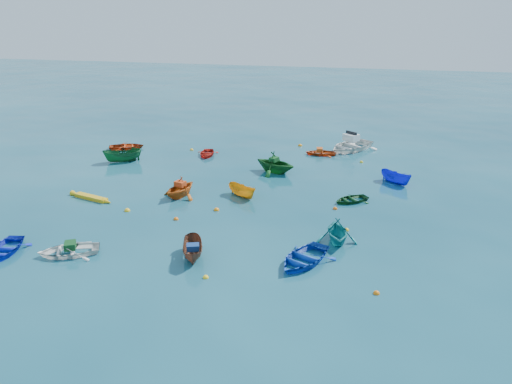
% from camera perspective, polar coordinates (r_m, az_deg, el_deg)
% --- Properties ---
extents(ground, '(160.00, 160.00, 0.00)m').
position_cam_1_polar(ground, '(29.86, -2.17, -4.04)').
color(ground, '#0A3B4D').
rests_on(ground, ground).
extents(dinghy_blue_sw, '(2.77, 3.50, 0.65)m').
position_cam_1_polar(dinghy_blue_sw, '(30.07, -26.94, -6.29)').
color(dinghy_blue_sw, '#0F23C2').
rests_on(dinghy_blue_sw, ground).
extents(dinghy_white_near, '(3.82, 3.43, 0.65)m').
position_cam_1_polar(dinghy_white_near, '(28.59, -20.55, -6.66)').
color(dinghy_white_near, white).
rests_on(dinghy_white_near, ground).
extents(sampan_brown_mid, '(1.90, 2.95, 1.07)m').
position_cam_1_polar(sampan_brown_mid, '(26.65, -7.16, -7.45)').
color(sampan_brown_mid, brown).
rests_on(sampan_brown_mid, ground).
extents(dinghy_blue_se, '(3.82, 4.34, 0.75)m').
position_cam_1_polar(dinghy_blue_se, '(26.09, 5.43, -8.03)').
color(dinghy_blue_se, '#0E3EB0').
rests_on(dinghy_blue_se, ground).
extents(dinghy_orange_w, '(3.20, 3.45, 1.50)m').
position_cam_1_polar(dinghy_orange_w, '(34.90, -8.63, -0.50)').
color(dinghy_orange_w, '#C45412').
rests_on(dinghy_orange_w, ground).
extents(sampan_yellow_mid, '(2.63, 2.21, 0.98)m').
position_cam_1_polar(sampan_yellow_mid, '(34.49, -1.58, -0.53)').
color(sampan_yellow_mid, orange).
rests_on(sampan_yellow_mid, ground).
extents(dinghy_green_e, '(3.03, 2.92, 0.51)m').
position_cam_1_polar(dinghy_green_e, '(34.23, 10.79, -1.07)').
color(dinghy_green_e, '#0F431C').
rests_on(dinghy_green_e, ground).
extents(dinghy_cyan_se, '(2.83, 3.13, 1.43)m').
position_cam_1_polar(dinghy_cyan_se, '(28.53, 9.19, -5.57)').
color(dinghy_cyan_se, teal).
rests_on(dinghy_cyan_se, ground).
extents(dinghy_red_nw, '(3.73, 3.26, 0.64)m').
position_cam_1_polar(dinghy_red_nw, '(47.45, -14.55, 4.81)').
color(dinghy_red_nw, '#B5350F').
rests_on(dinghy_red_nw, ground).
extents(dinghy_green_n, '(4.21, 3.96, 1.77)m').
position_cam_1_polar(dinghy_green_n, '(39.47, 2.17, 2.27)').
color(dinghy_green_n, '#14571D').
rests_on(dinghy_green_n, ground).
extents(dinghy_red_ne, '(2.88, 2.22, 0.55)m').
position_cam_1_polar(dinghy_red_ne, '(44.48, 7.38, 4.26)').
color(dinghy_red_ne, '#C13E10').
rests_on(dinghy_red_ne, ground).
extents(sampan_blue_far, '(2.65, 2.43, 1.01)m').
position_cam_1_polar(sampan_blue_far, '(38.49, 15.63, 0.99)').
color(sampan_blue_far, '#111CD5').
rests_on(sampan_blue_far, ground).
extents(dinghy_red_far, '(2.31, 2.91, 0.54)m').
position_cam_1_polar(dinghy_red_far, '(44.07, -5.63, 4.18)').
color(dinghy_red_far, red).
rests_on(dinghy_red_far, ground).
extents(sampan_green_far, '(3.33, 2.62, 1.22)m').
position_cam_1_polar(sampan_green_far, '(43.56, -14.95, 3.36)').
color(sampan_green_far, '#14572B').
rests_on(sampan_green_far, ground).
extents(kayak_yellow, '(3.37, 1.37, 0.33)m').
position_cam_1_polar(kayak_yellow, '(35.84, -18.30, -0.78)').
color(kayak_yellow, gold).
rests_on(kayak_yellow, ground).
extents(motorboat_white, '(5.77, 6.10, 1.63)m').
position_cam_1_polar(motorboat_white, '(46.35, 10.73, 4.75)').
color(motorboat_white, white).
rests_on(motorboat_white, ground).
extents(tarp_green_a, '(0.84, 0.92, 0.36)m').
position_cam_1_polar(tarp_green_a, '(28.36, -20.48, -5.74)').
color(tarp_green_a, '#10431B').
rests_on(tarp_green_a, dinghy_white_near).
extents(tarp_blue_a, '(0.77, 0.68, 0.31)m').
position_cam_1_polar(tarp_blue_a, '(26.20, -7.22, -6.28)').
color(tarp_blue_a, navy).
rests_on(tarp_blue_a, sampan_brown_mid).
extents(tarp_orange_a, '(0.84, 0.73, 0.34)m').
position_cam_1_polar(tarp_orange_a, '(34.61, -8.66, 0.94)').
color(tarp_orange_a, red).
rests_on(tarp_orange_a, dinghy_orange_w).
extents(tarp_green_b, '(0.75, 0.85, 0.34)m').
position_cam_1_polar(tarp_green_b, '(39.20, 2.07, 3.76)').
color(tarp_green_b, '#134F1E').
rests_on(tarp_green_b, dinghy_green_n).
extents(tarp_orange_b, '(0.59, 0.74, 0.33)m').
position_cam_1_polar(tarp_orange_b, '(44.35, 7.28, 4.81)').
color(tarp_orange_b, '#CB4B14').
rests_on(tarp_orange_b, dinghy_red_ne).
extents(buoy_or_a, '(0.32, 0.32, 0.32)m').
position_cam_1_polar(buoy_or_a, '(31.26, -9.13, -3.13)').
color(buoy_or_a, '#E5600C').
rests_on(buoy_or_a, ground).
extents(buoy_ye_a, '(0.30, 0.30, 0.30)m').
position_cam_1_polar(buoy_ye_a, '(24.78, -5.77, -9.73)').
color(buoy_ye_a, yellow).
rests_on(buoy_ye_a, ground).
extents(buoy_or_b, '(0.31, 0.31, 0.31)m').
position_cam_1_polar(buoy_or_b, '(24.09, 13.60, -11.23)').
color(buoy_or_b, orange).
rests_on(buoy_or_b, ground).
extents(buoy_ye_b, '(0.38, 0.38, 0.38)m').
position_cam_1_polar(buoy_ye_b, '(33.17, -14.50, -2.11)').
color(buoy_ye_b, yellow).
rests_on(buoy_ye_b, ground).
extents(buoy_or_c, '(0.37, 0.37, 0.37)m').
position_cam_1_polar(buoy_or_c, '(32.32, -4.54, -2.10)').
color(buoy_or_c, orange).
rests_on(buoy_or_c, ground).
extents(buoy_ye_c, '(0.30, 0.30, 0.30)m').
position_cam_1_polar(buoy_ye_c, '(29.91, 10.31, -4.35)').
color(buoy_ye_c, yellow).
rests_on(buoy_ye_c, ground).
extents(buoy_or_d, '(0.31, 0.31, 0.31)m').
position_cam_1_polar(buoy_or_d, '(32.81, 9.03, -1.94)').
color(buoy_or_d, '#E0560C').
rests_on(buoy_or_d, ground).
extents(buoy_ye_d, '(0.33, 0.33, 0.33)m').
position_cam_1_polar(buoy_ye_d, '(45.85, -7.36, 4.76)').
color(buoy_ye_d, yellow).
rests_on(buoy_ye_d, ground).
extents(buoy_or_e, '(0.38, 0.38, 0.38)m').
position_cam_1_polar(buoy_or_e, '(47.06, 5.05, 5.27)').
color(buoy_or_e, orange).
rests_on(buoy_or_e, ground).
extents(buoy_ye_e, '(0.29, 0.29, 0.29)m').
position_cam_1_polar(buoy_ye_e, '(42.85, 11.96, 3.33)').
color(buoy_ye_e, yellow).
rests_on(buoy_ye_e, ground).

